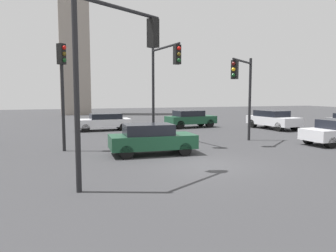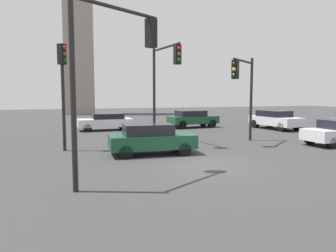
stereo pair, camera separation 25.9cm
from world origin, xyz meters
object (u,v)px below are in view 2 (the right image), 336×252
(traffic_light_0, at_px, (115,54))
(traffic_light_4, at_px, (164,73))
(car_0, at_px, (192,118))
(car_7, at_px, (151,139))
(car_5, at_px, (275,119))
(traffic_light_2, at_px, (63,77))
(traffic_light_1, at_px, (244,82))
(car_2, at_px, (106,121))

(traffic_light_0, height_order, traffic_light_4, traffic_light_4)
(car_0, xyz_separation_m, car_7, (-6.57, -10.91, -0.02))
(car_0, bearing_deg, car_7, -127.13)
(car_5, bearing_deg, traffic_light_0, -57.43)
(traffic_light_2, xyz_separation_m, car_7, (3.87, -2.30, -2.93))
(traffic_light_1, bearing_deg, car_7, -23.98)
(traffic_light_4, height_order, car_2, traffic_light_4)
(traffic_light_0, xyz_separation_m, car_2, (1.55, 15.20, -3.41))
(traffic_light_0, relative_size, car_5, 1.22)
(traffic_light_4, distance_m, car_0, 9.91)
(traffic_light_1, height_order, car_5, traffic_light_1)
(traffic_light_1, bearing_deg, traffic_light_4, -56.61)
(car_5, bearing_deg, traffic_light_4, -72.93)
(traffic_light_0, bearing_deg, car_5, 6.54)
(car_5, bearing_deg, car_0, -124.75)
(traffic_light_2, bearing_deg, car_0, 84.93)
(traffic_light_0, height_order, car_2, traffic_light_0)
(traffic_light_1, xyz_separation_m, traffic_light_2, (-9.80, 0.60, 0.16))
(traffic_light_1, distance_m, traffic_light_4, 4.56)
(traffic_light_0, relative_size, car_2, 1.34)
(traffic_light_1, relative_size, traffic_light_4, 0.86)
(traffic_light_1, height_order, traffic_light_4, traffic_light_4)
(traffic_light_0, relative_size, traffic_light_4, 0.98)
(car_2, distance_m, car_7, 11.07)
(traffic_light_4, distance_m, car_2, 9.02)
(traffic_light_4, relative_size, car_7, 1.43)
(traffic_light_1, height_order, traffic_light_2, traffic_light_2)
(traffic_light_1, height_order, car_0, traffic_light_1)
(traffic_light_2, distance_m, car_0, 13.84)
(car_5, xyz_separation_m, car_7, (-12.52, -7.65, -0.05))
(traffic_light_1, height_order, car_7, traffic_light_1)
(traffic_light_1, distance_m, car_0, 9.63)
(car_2, bearing_deg, car_5, 163.90)
(car_2, bearing_deg, car_0, 177.23)
(traffic_light_1, xyz_separation_m, car_2, (-6.67, 9.34, -2.81))
(traffic_light_1, distance_m, car_5, 9.28)
(traffic_light_4, bearing_deg, traffic_light_2, -90.59)
(traffic_light_0, distance_m, car_7, 5.81)
(traffic_light_4, xyz_separation_m, car_2, (-2.33, 8.05, -3.34))
(traffic_light_2, xyz_separation_m, car_0, (10.44, 8.61, -2.90))
(traffic_light_1, distance_m, car_2, 11.82)
(car_2, relative_size, car_7, 1.05)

